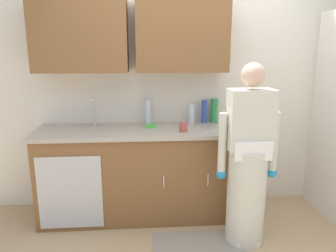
{
  "coord_description": "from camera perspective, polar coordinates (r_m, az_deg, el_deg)",
  "views": [
    {
      "loc": [
        -0.44,
        -2.48,
        1.73
      ],
      "look_at": [
        -0.21,
        0.55,
        1.0
      ],
      "focal_mm": 34.56,
      "sensor_mm": 36.0,
      "label": 1
    }
  ],
  "objects": [
    {
      "name": "ground_plane",
      "position": [
        3.05,
        5.1,
        -21.04
      ],
      "size": [
        9.0,
        9.0,
        0.0
      ],
      "primitive_type": "plane",
      "color": "tan"
    },
    {
      "name": "kitchen_wall_with_uppers",
      "position": [
        3.5,
        0.68,
        9.33
      ],
      "size": [
        4.8,
        0.44,
        2.7
      ],
      "color": "silver",
      "rests_on": "ground"
    },
    {
      "name": "counter_cabinet",
      "position": [
        3.43,
        -5.94,
        -8.5
      ],
      "size": [
        1.9,
        0.62,
        0.9
      ],
      "color": "brown",
      "rests_on": "ground"
    },
    {
      "name": "countertop",
      "position": [
        3.28,
        -6.09,
        -0.85
      ],
      "size": [
        1.96,
        0.66,
        0.04
      ],
      "primitive_type": "cube",
      "color": "#A8A093",
      "rests_on": "counter_cabinet"
    },
    {
      "name": "sink",
      "position": [
        3.32,
        -12.44,
        -0.84
      ],
      "size": [
        0.5,
        0.36,
        0.35
      ],
      "color": "#B7BABF",
      "rests_on": "counter_cabinet"
    },
    {
      "name": "person_at_sink",
      "position": [
        2.95,
        13.85,
        -7.48
      ],
      "size": [
        0.55,
        0.34,
        1.62
      ],
      "color": "white",
      "rests_on": "ground"
    },
    {
      "name": "floor_mat",
      "position": [
        3.09,
        5.34,
        -20.41
      ],
      "size": [
        0.8,
        0.5,
        0.01
      ],
      "primitive_type": "cube",
      "color": "gray",
      "rests_on": "ground"
    },
    {
      "name": "bottle_cleaner_spray",
      "position": [
        3.48,
        4.13,
        2.15
      ],
      "size": [
        0.07,
        0.07,
        0.21
      ],
      "primitive_type": "cylinder",
      "color": "silver",
      "rests_on": "countertop"
    },
    {
      "name": "bottle_dish_liquid",
      "position": [
        3.54,
        6.41,
        2.58
      ],
      "size": [
        0.06,
        0.06,
        0.25
      ],
      "primitive_type": "cylinder",
      "color": "#334CB2",
      "rests_on": "countertop"
    },
    {
      "name": "bottle_water_tall",
      "position": [
        3.43,
        -3.59,
        2.5
      ],
      "size": [
        0.07,
        0.07,
        0.27
      ],
      "primitive_type": "cylinder",
      "color": "silver",
      "rests_on": "countertop"
    },
    {
      "name": "bottle_soap",
      "position": [
        3.56,
        8.12,
        2.7
      ],
      "size": [
        0.08,
        0.08,
        0.26
      ],
      "primitive_type": "cylinder",
      "color": "#2D8C4C",
      "rests_on": "countertop"
    },
    {
      "name": "cup_by_sink",
      "position": [
        3.15,
        2.72,
        -0.17
      ],
      "size": [
        0.08,
        0.08,
        0.09
      ],
      "primitive_type": "cylinder",
      "color": "#B24C47",
      "rests_on": "countertop"
    },
    {
      "name": "knife_on_counter",
      "position": [
        3.16,
        7.41,
        -1.03
      ],
      "size": [
        0.21,
        0.15,
        0.01
      ],
      "primitive_type": "cube",
      "rotation": [
        0.0,
        0.0,
        0.58
      ],
      "color": "silver",
      "rests_on": "countertop"
    },
    {
      "name": "sponge",
      "position": [
        3.33,
        -3.04,
        0.04
      ],
      "size": [
        0.11,
        0.07,
        0.03
      ],
      "primitive_type": "cube",
      "color": "#4CBF4C",
      "rests_on": "countertop"
    }
  ]
}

